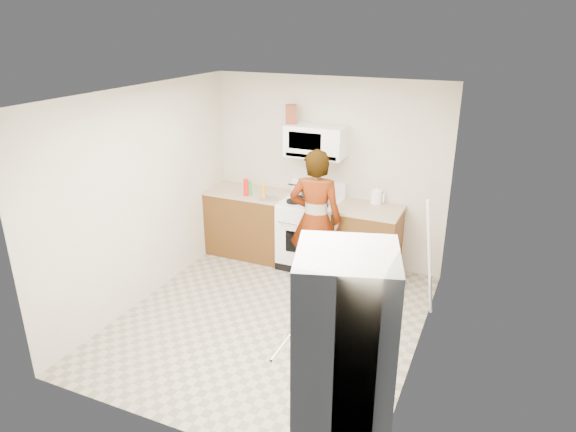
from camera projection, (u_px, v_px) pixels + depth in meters
The scene contains 20 objects.
floor at pixel (271, 320), 5.77m from camera, with size 3.60×3.60×0.00m, color gray.
back_wall at pixel (327, 172), 6.85m from camera, with size 3.20×0.02×2.50m, color beige.
right_wall at pixel (424, 241), 4.73m from camera, with size 0.02×3.60×2.50m, color beige.
cabinet_left at pixel (249, 224), 7.28m from camera, with size 1.12×0.62×0.90m, color #553014.
counter_left at pixel (248, 192), 7.11m from camera, with size 1.14×0.64×0.04m, color tan.
cabinet_right at pixel (367, 243), 6.63m from camera, with size 0.80×0.62×0.90m, color #553014.
counter_right at pixel (369, 210), 6.46m from camera, with size 0.82×0.64×0.04m, color tan.
gas_range at pixel (311, 232), 6.90m from camera, with size 0.76×0.65×1.13m.
microwave at pixel (316, 141), 6.58m from camera, with size 0.76×0.38×0.40m, color white.
person at pixel (315, 220), 6.23m from camera, with size 0.64×0.42×1.76m, color tan.
fridge at pixel (343, 358), 3.75m from camera, with size 0.70×0.70×1.70m, color beige.
kettle at pixel (376, 197), 6.60m from camera, with size 0.14×0.14×0.17m, color white.
jug at pixel (291, 114), 6.58m from camera, with size 0.14×0.14×0.24m, color maroon.
saucepan at pixel (305, 189), 6.91m from camera, with size 0.23×0.23×0.13m, color silver.
tray at pixel (320, 201), 6.64m from camera, with size 0.25×0.16×0.05m, color white.
bottle_spray at pixel (246, 187), 6.88m from camera, with size 0.07×0.07×0.23m, color red.
bottle_hot_sauce at pixel (264, 191), 6.81m from camera, with size 0.06×0.06×0.18m, color orange.
bottle_green_cap at pixel (250, 188), 6.91m from camera, with size 0.06×0.06×0.19m, color #1A8F33.
pot_lid at pixel (269, 198), 6.80m from camera, with size 0.27×0.27×0.01m, color silver.
broom at pixel (429, 259), 5.56m from camera, with size 0.03×0.03×1.45m, color white.
Camera 1 is at (2.18, -4.47, 3.17)m, focal length 32.00 mm.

